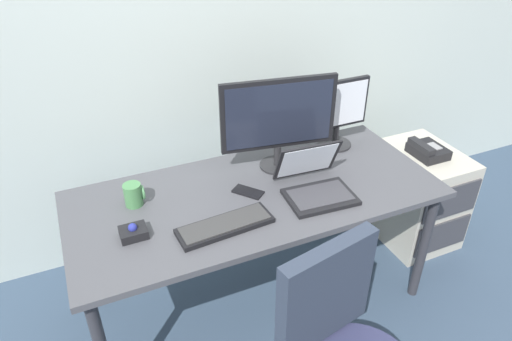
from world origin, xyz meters
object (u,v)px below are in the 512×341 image
at_px(monitor_side, 338,111).
at_px(cell_phone, 248,192).
at_px(laptop, 315,183).
at_px(monitor_main, 279,118).
at_px(keyboard, 225,225).
at_px(desk_phone, 427,150).
at_px(trackball_mouse, 133,232).
at_px(file_cabinet, 416,195).
at_px(coffee_mug, 134,195).

xyz_separation_m(monitor_side, cell_phone, (-0.62, -0.23, -0.20)).
xyz_separation_m(laptop, cell_phone, (-0.29, 0.12, -0.05)).
xyz_separation_m(monitor_main, keyboard, (-0.42, -0.35, -0.26)).
bearing_deg(monitor_main, monitor_side, 10.60).
bearing_deg(cell_phone, desk_phone, -35.29).
relative_size(desk_phone, laptop, 0.60).
bearing_deg(monitor_main, trackball_mouse, -161.94).
xyz_separation_m(trackball_mouse, cell_phone, (0.55, 0.10, -0.02)).
distance_m(desk_phone, keyboard, 1.37).
xyz_separation_m(file_cabinet, keyboard, (-1.35, -0.29, 0.42)).
bearing_deg(cell_phone, monitor_side, -18.59).
bearing_deg(monitor_main, desk_phone, -5.14).
height_order(file_cabinet, laptop, laptop).
xyz_separation_m(monitor_side, trackball_mouse, (-1.17, -0.33, -0.18)).
bearing_deg(file_cabinet, monitor_main, 175.91).
bearing_deg(laptop, trackball_mouse, 178.38).
bearing_deg(file_cabinet, cell_phone, -175.55).
bearing_deg(monitor_side, trackball_mouse, -164.36).
height_order(monitor_main, monitor_side, monitor_main).
relative_size(monitor_side, cell_phone, 2.66).
height_order(file_cabinet, trackball_mouse, trackball_mouse).
relative_size(monitor_main, cell_phone, 4.00).
distance_m(monitor_side, cell_phone, 0.69).
distance_m(monitor_main, cell_phone, 0.38).
distance_m(trackball_mouse, cell_phone, 0.56).
height_order(file_cabinet, monitor_side, monitor_side).
distance_m(desk_phone, trackball_mouse, 1.71).
height_order(file_cabinet, monitor_main, monitor_main).
distance_m(file_cabinet, monitor_side, 0.83).
bearing_deg(trackball_mouse, file_cabinet, 6.28).
distance_m(monitor_side, coffee_mug, 1.13).
xyz_separation_m(file_cabinet, laptop, (-0.87, -0.21, 0.46)).
bearing_deg(trackball_mouse, monitor_side, 15.64).
relative_size(file_cabinet, laptop, 1.76).
distance_m(monitor_main, keyboard, 0.61).
relative_size(monitor_main, coffee_mug, 5.31).
bearing_deg(desk_phone, keyboard, -168.54).
xyz_separation_m(file_cabinet, monitor_main, (-0.93, 0.07, 0.68)).
distance_m(monitor_side, keyboard, 0.93).
height_order(laptop, coffee_mug, laptop).
bearing_deg(file_cabinet, keyboard, -167.94).
bearing_deg(keyboard, laptop, 9.02).
relative_size(keyboard, cell_phone, 2.95).
bearing_deg(monitor_main, laptop, -77.97).
distance_m(keyboard, trackball_mouse, 0.38).
distance_m(monitor_side, laptop, 0.51).
distance_m(laptop, coffee_mug, 0.83).
xyz_separation_m(monitor_side, keyboard, (-0.81, -0.43, -0.19)).
bearing_deg(coffee_mug, cell_phone, -13.68).
distance_m(monitor_main, monitor_side, 0.40).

